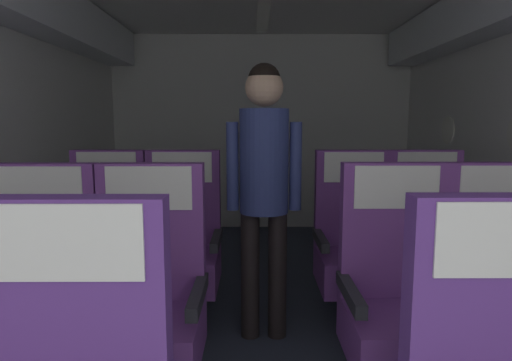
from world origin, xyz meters
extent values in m
cube|color=#2D3342|center=(0.00, 2.78, -0.01)|extent=(3.75, 5.96, 0.02)
cube|color=silver|center=(0.00, 5.58, 1.15)|extent=(3.63, 0.06, 2.30)
cylinder|color=white|center=(1.73, 4.45, 1.19)|extent=(0.01, 0.26, 0.26)
cube|color=#5B3384|center=(-0.56, 1.42, 0.76)|extent=(0.49, 0.09, 0.65)
cube|color=silver|center=(-0.56, 1.37, 0.98)|extent=(0.39, 0.01, 0.20)
cube|color=#5B3384|center=(0.57, 1.44, 0.76)|extent=(0.49, 0.09, 0.65)
cube|color=silver|center=(0.57, 1.39, 0.98)|extent=(0.39, 0.01, 0.20)
cube|color=#753D8E|center=(-1.06, 2.12, 0.33)|extent=(0.49, 0.50, 0.22)
cube|color=#753D8E|center=(-1.06, 2.32, 0.76)|extent=(0.49, 0.09, 0.65)
cube|color=#28282D|center=(-0.83, 2.12, 0.53)|extent=(0.05, 0.42, 0.06)
cube|color=silver|center=(-1.06, 2.27, 0.98)|extent=(0.39, 0.01, 0.20)
cube|color=#753D8E|center=(-0.57, 2.12, 0.33)|extent=(0.49, 0.50, 0.22)
cube|color=#753D8E|center=(-0.57, 2.33, 0.76)|extent=(0.49, 0.09, 0.65)
cube|color=#28282D|center=(-0.33, 2.12, 0.53)|extent=(0.05, 0.42, 0.06)
cube|color=#28282D|center=(-0.80, 2.12, 0.53)|extent=(0.05, 0.42, 0.06)
cube|color=silver|center=(-0.57, 2.28, 0.98)|extent=(0.39, 0.01, 0.20)
cube|color=#753D8E|center=(1.06, 2.15, 0.33)|extent=(0.49, 0.50, 0.22)
cube|color=#753D8E|center=(1.06, 2.35, 0.76)|extent=(0.49, 0.09, 0.65)
cube|color=#28282D|center=(0.83, 2.15, 0.53)|extent=(0.05, 0.42, 0.06)
cube|color=silver|center=(1.06, 2.30, 0.98)|extent=(0.39, 0.01, 0.20)
cube|color=#753D8E|center=(0.57, 2.15, 0.33)|extent=(0.49, 0.50, 0.22)
cube|color=#753D8E|center=(0.57, 2.35, 0.76)|extent=(0.49, 0.09, 0.65)
cube|color=#28282D|center=(0.81, 2.15, 0.53)|extent=(0.05, 0.42, 0.06)
cube|color=#28282D|center=(0.34, 2.15, 0.53)|extent=(0.05, 0.42, 0.06)
cube|color=silver|center=(0.57, 2.30, 0.98)|extent=(0.39, 0.01, 0.20)
cube|color=#38383D|center=(-1.06, 3.05, 0.11)|extent=(0.18, 0.18, 0.22)
cube|color=#753D8E|center=(-1.06, 3.05, 0.33)|extent=(0.49, 0.50, 0.22)
cube|color=#753D8E|center=(-1.06, 3.26, 0.76)|extent=(0.49, 0.09, 0.65)
cube|color=#28282D|center=(-0.83, 3.05, 0.53)|extent=(0.05, 0.42, 0.06)
cube|color=#28282D|center=(-1.30, 3.05, 0.53)|extent=(0.05, 0.42, 0.06)
cube|color=silver|center=(-1.06, 3.21, 0.98)|extent=(0.39, 0.01, 0.20)
cube|color=#38383D|center=(-0.56, 3.04, 0.11)|extent=(0.18, 0.18, 0.22)
cube|color=#753D8E|center=(-0.56, 3.04, 0.33)|extent=(0.49, 0.50, 0.22)
cube|color=#753D8E|center=(-0.56, 3.24, 0.76)|extent=(0.49, 0.09, 0.65)
cube|color=#28282D|center=(-0.33, 3.04, 0.53)|extent=(0.05, 0.42, 0.06)
cube|color=#28282D|center=(-0.80, 3.04, 0.53)|extent=(0.05, 0.42, 0.06)
cube|color=silver|center=(-0.56, 3.19, 0.98)|extent=(0.39, 0.01, 0.20)
cube|color=#38383D|center=(1.06, 3.04, 0.11)|extent=(0.18, 0.18, 0.22)
cube|color=#753D8E|center=(1.06, 3.04, 0.33)|extent=(0.49, 0.50, 0.22)
cube|color=#753D8E|center=(1.06, 3.25, 0.76)|extent=(0.49, 0.09, 0.65)
cube|color=#28282D|center=(1.29, 3.04, 0.53)|extent=(0.05, 0.42, 0.06)
cube|color=#28282D|center=(0.82, 3.04, 0.53)|extent=(0.05, 0.42, 0.06)
cube|color=silver|center=(1.06, 3.20, 0.98)|extent=(0.39, 0.01, 0.20)
cube|color=#38383D|center=(0.57, 3.03, 0.11)|extent=(0.18, 0.18, 0.22)
cube|color=#753D8E|center=(0.57, 3.03, 0.33)|extent=(0.49, 0.50, 0.22)
cube|color=#753D8E|center=(0.57, 3.24, 0.76)|extent=(0.49, 0.09, 0.65)
cube|color=#28282D|center=(0.81, 3.03, 0.53)|extent=(0.05, 0.42, 0.06)
cube|color=#28282D|center=(0.34, 3.03, 0.53)|extent=(0.05, 0.42, 0.06)
cube|color=silver|center=(0.57, 3.19, 0.98)|extent=(0.39, 0.01, 0.20)
cylinder|color=black|center=(-0.11, 2.80, 0.38)|extent=(0.11, 0.11, 0.76)
cylinder|color=black|center=(0.05, 2.80, 0.38)|extent=(0.11, 0.11, 0.76)
cylinder|color=navy|center=(-0.03, 2.80, 1.05)|extent=(0.28, 0.28, 0.59)
cylinder|color=navy|center=(-0.21, 2.80, 1.02)|extent=(0.07, 0.07, 0.50)
cylinder|color=navy|center=(0.15, 2.80, 1.02)|extent=(0.07, 0.07, 0.50)
sphere|color=tan|center=(-0.03, 2.80, 1.47)|extent=(0.21, 0.21, 0.21)
sphere|color=black|center=(-0.03, 2.80, 1.51)|extent=(0.18, 0.18, 0.18)
camera|label=1|loc=(-0.09, 0.28, 1.28)|focal=31.17mm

